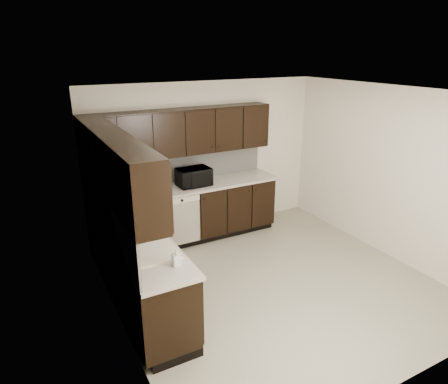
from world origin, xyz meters
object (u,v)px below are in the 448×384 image
object	(u,v)px
sink	(148,253)
storage_bin	(116,200)
microwave	(194,177)
toaster_oven	(148,187)
blue_pitcher	(140,229)

from	to	relation	value
sink	storage_bin	world-z (taller)	sink
sink	storage_bin	bearing A→B (deg)	89.45
microwave	toaster_oven	size ratio (longest dim) A/B	1.58
sink	microwave	distance (m)	2.13
microwave	toaster_oven	world-z (taller)	microwave
storage_bin	blue_pitcher	bearing A→B (deg)	-90.65
microwave	blue_pitcher	size ratio (longest dim) A/B	1.97
microwave	blue_pitcher	distance (m)	1.94
toaster_oven	storage_bin	xyz separation A→B (m)	(-0.54, -0.32, -0.01)
sink	toaster_oven	world-z (taller)	sink
toaster_oven	blue_pitcher	xyz separation A→B (m)	(-0.56, -1.45, 0.03)
sink	toaster_oven	xyz separation A→B (m)	(0.56, 1.68, 0.16)
toaster_oven	sink	bearing A→B (deg)	-107.73
storage_bin	blue_pitcher	size ratio (longest dim) A/B	1.85
toaster_oven	blue_pitcher	world-z (taller)	blue_pitcher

